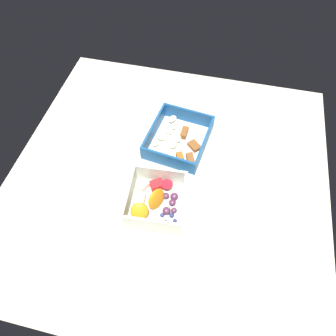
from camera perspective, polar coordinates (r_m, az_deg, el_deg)
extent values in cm
cube|color=beige|center=(79.52, 0.03, -1.71)|extent=(80.00, 80.00, 2.00)
cube|color=white|center=(84.43, 1.91, 4.65)|extent=(18.95, 17.04, 0.60)
cube|color=#19518C|center=(87.72, 3.79, 9.65)|extent=(2.57, 14.86, 4.54)
cube|color=#19518C|center=(77.68, -0.06, 1.36)|extent=(2.57, 14.86, 4.54)
cube|color=#19518C|center=(81.37, 6.73, 4.36)|extent=(15.87, 2.70, 4.54)
cube|color=#19518C|center=(84.10, -2.67, 7.07)|extent=(15.87, 2.70, 4.54)
ellipsoid|color=beige|center=(82.92, -2.25, 4.54)|extent=(2.68, 2.79, 1.15)
ellipsoid|color=beige|center=(86.84, 1.11, 7.76)|extent=(2.74, 2.24, 1.19)
ellipsoid|color=beige|center=(87.32, 3.64, 7.87)|extent=(2.27, 1.79, 1.02)
ellipsoid|color=beige|center=(80.98, -0.80, 2.86)|extent=(2.74, 2.89, 1.18)
ellipsoid|color=beige|center=(85.68, 0.20, 6.84)|extent=(2.68, 2.63, 1.11)
ellipsoid|color=beige|center=(83.85, 1.85, 5.61)|extent=(3.57, 3.13, 1.49)
ellipsoid|color=beige|center=(82.48, 1.01, 4.46)|extent=(3.28, 2.57, 1.48)
ellipsoid|color=beige|center=(84.15, -1.38, 5.74)|extent=(2.58, 3.06, 1.30)
ellipsoid|color=beige|center=(88.44, 0.81, 9.08)|extent=(3.44, 3.06, 1.42)
ellipsoid|color=beige|center=(81.22, -3.01, 2.85)|extent=(2.37, 1.94, 1.03)
cube|color=brown|center=(82.95, 4.89, 4.10)|extent=(3.98, 4.05, 1.16)
cube|color=#AD5B1E|center=(80.43, 2.22, 2.11)|extent=(2.92, 2.57, 1.36)
cube|color=brown|center=(85.35, 3.03, 6.54)|extent=(3.65, 1.86, 1.67)
cube|color=brown|center=(79.97, 4.15, 1.63)|extent=(3.76, 2.86, 1.59)
cube|color=#387A33|center=(86.78, 2.29, 6.94)|extent=(0.60, 0.40, 0.20)
cube|color=#387A33|center=(82.12, -2.45, 3.01)|extent=(0.60, 0.40, 0.20)
cube|color=#387A33|center=(82.37, -0.65, 3.30)|extent=(0.60, 0.40, 0.20)
cube|color=silver|center=(74.23, -2.19, -6.76)|extent=(14.77, 14.05, 0.60)
cube|color=silver|center=(74.91, -1.38, -1.27)|extent=(1.55, 13.09, 5.27)
cube|color=silver|center=(68.83, -3.24, -10.50)|extent=(1.55, 13.09, 5.27)
cube|color=silver|center=(71.21, 2.72, -6.36)|extent=(12.67, 1.52, 5.27)
cube|color=silver|center=(72.58, -7.13, -4.99)|extent=(12.67, 1.52, 5.27)
ellipsoid|color=orange|center=(70.94, -5.29, -8.01)|extent=(4.98, 5.21, 4.07)
ellipsoid|color=orange|center=(71.48, -2.16, -5.73)|extent=(5.89, 4.98, 5.27)
cube|color=#F4EACC|center=(75.64, -4.61, -3.22)|extent=(3.56, 3.31, 1.72)
cube|color=red|center=(75.37, -2.09, -3.16)|extent=(3.76, 3.99, 1.92)
cube|color=#F4EACC|center=(73.68, -5.27, -5.77)|extent=(3.37, 2.58, 1.97)
sphere|color=#562D4C|center=(71.99, -0.28, -7.95)|extent=(1.96, 1.96, 1.96)
sphere|color=#562D4C|center=(72.35, 1.11, -7.87)|extent=(1.42, 1.42, 1.42)
sphere|color=#562D4C|center=(73.11, 0.81, -6.44)|extent=(1.69, 1.69, 1.69)
sphere|color=#562D4C|center=(73.99, -0.37, -5.20)|extent=(1.61, 1.61, 1.61)
sphere|color=#562D4C|center=(73.74, 1.17, -5.32)|extent=(1.92, 1.92, 1.92)
cone|color=red|center=(74.92, -0.16, -3.43)|extent=(2.82, 2.82, 2.26)
sphere|color=navy|center=(71.39, -0.42, -9.97)|extent=(0.92, 0.92, 0.92)
sphere|color=navy|center=(71.05, 0.53, -10.37)|extent=(1.14, 1.14, 1.14)
sphere|color=navy|center=(71.49, 1.29, -9.77)|extent=(0.96, 0.96, 0.96)
sphere|color=navy|center=(71.24, -1.47, -10.10)|extent=(1.09, 1.09, 1.09)
sphere|color=navy|center=(72.04, -1.10, -8.72)|extent=(1.06, 1.06, 1.06)
sphere|color=navy|center=(71.94, 0.69, -8.77)|extent=(1.17, 1.17, 1.17)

